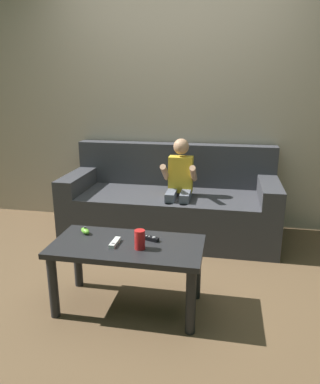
# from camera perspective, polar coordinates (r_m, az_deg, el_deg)

# --- Properties ---
(ground_plane) EXTENTS (10.38, 10.38, 0.00)m
(ground_plane) POSITION_cam_1_polar(r_m,az_deg,el_deg) (2.70, -1.92, -15.36)
(ground_plane) COLOR brown
(wall_back) EXTENTS (5.19, 0.05, 2.50)m
(wall_back) POSITION_cam_1_polar(r_m,az_deg,el_deg) (3.74, 2.92, 13.80)
(wall_back) COLOR #B2A38E
(wall_back) RESTS_ON ground
(couch) EXTENTS (2.00, 0.80, 0.86)m
(couch) POSITION_cam_1_polar(r_m,az_deg,el_deg) (3.53, 1.65, -2.08)
(couch) COLOR #38383D
(couch) RESTS_ON ground
(person_seated_on_couch) EXTENTS (0.31, 0.38, 0.97)m
(person_seated_on_couch) POSITION_cam_1_polar(r_m,az_deg,el_deg) (3.27, 3.07, 1.12)
(person_seated_on_couch) COLOR slate
(person_seated_on_couch) RESTS_ON ground
(coffee_table) EXTENTS (0.97, 0.48, 0.46)m
(coffee_table) POSITION_cam_1_polar(r_m,az_deg,el_deg) (2.37, -5.17, -9.89)
(coffee_table) COLOR #232326
(coffee_table) RESTS_ON ground
(game_remote_white_near_edge) EXTENTS (0.04, 0.14, 0.03)m
(game_remote_white_near_edge) POSITION_cam_1_polar(r_m,az_deg,el_deg) (2.33, -7.15, -7.93)
(game_remote_white_near_edge) COLOR white
(game_remote_white_near_edge) RESTS_ON coffee_table
(nunchuk_lime) EXTENTS (0.10, 0.09, 0.05)m
(nunchuk_lime) POSITION_cam_1_polar(r_m,az_deg,el_deg) (2.52, -11.72, -6.02)
(nunchuk_lime) COLOR #72C638
(nunchuk_lime) RESTS_ON coffee_table
(game_remote_black_far_corner) EXTENTS (0.14, 0.08, 0.03)m
(game_remote_black_far_corner) POSITION_cam_1_polar(r_m,az_deg,el_deg) (2.38, -1.78, -7.28)
(game_remote_black_far_corner) COLOR black
(game_remote_black_far_corner) RESTS_ON coffee_table
(soda_can) EXTENTS (0.07, 0.07, 0.12)m
(soda_can) POSITION_cam_1_polar(r_m,az_deg,el_deg) (2.24, -3.21, -7.50)
(soda_can) COLOR red
(soda_can) RESTS_ON coffee_table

